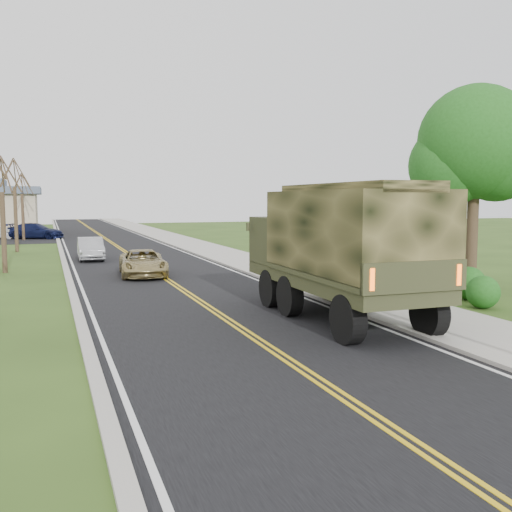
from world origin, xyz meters
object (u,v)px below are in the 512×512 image
suv_champagne (143,263)px  sedan_silver (91,249)px  pickup_navy (415,267)px  military_truck (340,243)px

suv_champagne → sedan_silver: bearing=106.9°
sedan_silver → pickup_navy: (12.59, -14.45, -0.02)m
military_truck → sedan_silver: size_ratio=2.00×
suv_champagne → pickup_navy: bearing=-24.9°
military_truck → suv_champagne: military_truck is taller
military_truck → sedan_silver: 21.05m
military_truck → pickup_navy: 9.03m
sedan_silver → pickup_navy: size_ratio=0.90×
military_truck → pickup_navy: military_truck is taller
pickup_navy → sedan_silver: bearing=34.2°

